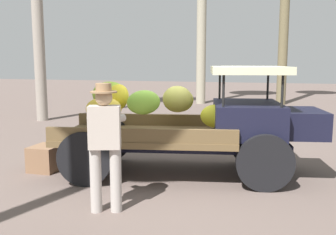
% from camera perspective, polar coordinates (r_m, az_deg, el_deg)
% --- Properties ---
extents(ground_plane, '(60.00, 60.00, 0.00)m').
position_cam_1_polar(ground_plane, '(6.91, 1.78, -8.06)').
color(ground_plane, '#64544E').
extents(truck, '(4.63, 2.42, 1.88)m').
position_cam_1_polar(truck, '(6.54, 4.29, -0.50)').
color(truck, black).
rests_on(truck, ground).
extents(farmer, '(0.55, 0.51, 1.69)m').
position_cam_1_polar(farmer, '(4.94, -9.50, -3.32)').
color(farmer, '#B1A8A2').
rests_on(farmer, ground).
extents(wooden_crate, '(0.49, 0.56, 0.45)m').
position_cam_1_polar(wooden_crate, '(7.24, -17.90, -5.84)').
color(wooden_crate, brown).
rests_on(wooden_crate, ground).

